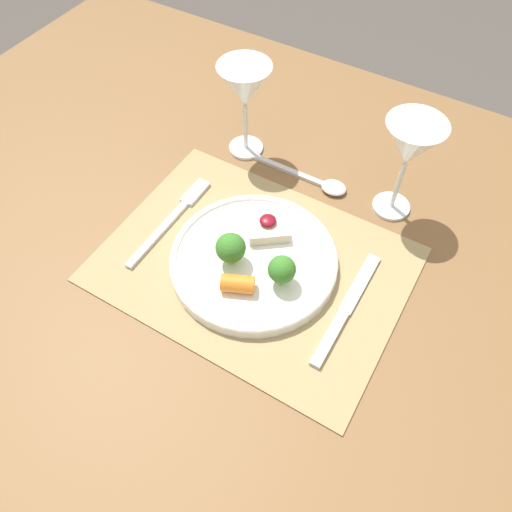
% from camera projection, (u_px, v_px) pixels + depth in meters
% --- Properties ---
extents(ground_plane, '(8.00, 8.00, 0.00)m').
position_uv_depth(ground_plane, '(255.00, 420.00, 1.42)').
color(ground_plane, '#4C4742').
extents(dining_table, '(1.60, 1.16, 0.77)m').
position_uv_depth(dining_table, '(254.00, 291.00, 0.86)').
color(dining_table, brown).
rests_on(dining_table, ground_plane).
extents(placemat, '(0.47, 0.35, 0.00)m').
position_uv_depth(placemat, '(254.00, 264.00, 0.80)').
color(placemat, '#9E895B').
rests_on(placemat, dining_table).
extents(dinner_plate, '(0.27, 0.27, 0.07)m').
position_uv_depth(dinner_plate, '(256.00, 258.00, 0.78)').
color(dinner_plate, white).
rests_on(dinner_plate, placemat).
extents(fork, '(0.02, 0.22, 0.01)m').
position_uv_depth(fork, '(175.00, 215.00, 0.85)').
color(fork, silver).
rests_on(fork, placemat).
extents(knife, '(0.02, 0.22, 0.01)m').
position_uv_depth(knife, '(343.00, 315.00, 0.74)').
color(knife, silver).
rests_on(knife, placemat).
extents(spoon, '(0.20, 0.04, 0.01)m').
position_uv_depth(spoon, '(318.00, 182.00, 0.90)').
color(spoon, silver).
rests_on(spoon, dining_table).
extents(wine_glass_near, '(0.09, 0.09, 0.18)m').
position_uv_depth(wine_glass_near, '(410.00, 147.00, 0.76)').
color(wine_glass_near, white).
rests_on(wine_glass_near, dining_table).
extents(wine_glass_far, '(0.09, 0.09, 0.18)m').
position_uv_depth(wine_glass_far, '(245.00, 89.00, 0.85)').
color(wine_glass_far, white).
rests_on(wine_glass_far, dining_table).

